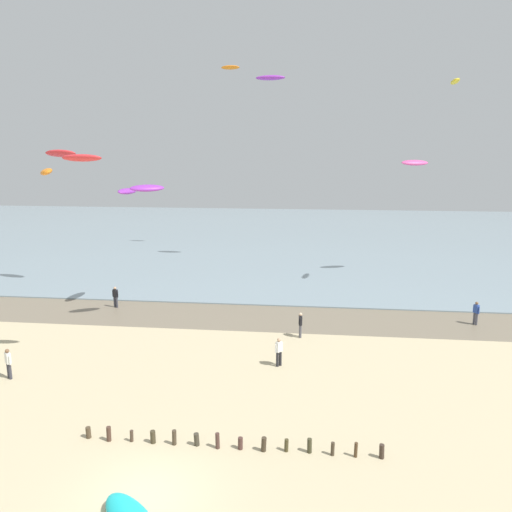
# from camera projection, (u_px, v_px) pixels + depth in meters

# --- Properties ---
(ground_plane) EXTENTS (160.00, 160.00, 0.00)m
(ground_plane) POSITION_uv_depth(u_px,v_px,m) (144.00, 497.00, 17.40)
(ground_plane) COLOR #C6B58C
(wet_sand_strip) EXTENTS (120.00, 5.91, 0.01)m
(wet_sand_strip) POSITION_uv_depth(u_px,v_px,m) (232.00, 317.00, 36.64)
(wet_sand_strip) COLOR #7A6D59
(wet_sand_strip) RESTS_ON ground
(sea) EXTENTS (160.00, 70.00, 0.10)m
(sea) POSITION_uv_depth(u_px,v_px,m) (272.00, 235.00, 73.56)
(sea) COLOR #7F939E
(sea) RESTS_ON ground
(groyne_near) EXTENTS (12.61, 0.35, 0.69)m
(groyne_near) POSITION_uv_depth(u_px,v_px,m) (223.00, 441.00, 20.25)
(groyne_near) COLOR #4B3C2A
(groyne_near) RESTS_ON ground
(person_nearest_camera) EXTENTS (0.36, 0.51, 1.71)m
(person_nearest_camera) POSITION_uv_depth(u_px,v_px,m) (476.00, 312.00, 34.79)
(person_nearest_camera) COLOR #4C4C56
(person_nearest_camera) RESTS_ON ground
(person_by_waterline) EXTENTS (0.43, 0.42, 1.71)m
(person_by_waterline) POSITION_uv_depth(u_px,v_px,m) (279.00, 351.00, 27.96)
(person_by_waterline) COLOR #232328
(person_by_waterline) RESTS_ON ground
(person_left_flank) EXTENTS (0.47, 0.39, 1.71)m
(person_left_flank) POSITION_uv_depth(u_px,v_px,m) (8.00, 363.00, 26.39)
(person_left_flank) COLOR #383842
(person_left_flank) RESTS_ON ground
(person_right_flank) EXTENTS (0.25, 0.57, 1.71)m
(person_right_flank) POSITION_uv_depth(u_px,v_px,m) (300.00, 324.00, 32.38)
(person_right_flank) COLOR #4C4C56
(person_right_flank) RESTS_ON ground
(person_far_down_beach) EXTENTS (0.54, 0.32, 1.71)m
(person_far_down_beach) POSITION_uv_depth(u_px,v_px,m) (115.00, 296.00, 38.70)
(person_far_down_beach) COLOR #383842
(person_far_down_beach) RESTS_ON ground
(kite_aloft_0) EXTENTS (1.19, 2.32, 0.57)m
(kite_aloft_0) POSITION_uv_depth(u_px,v_px,m) (455.00, 81.00, 39.01)
(kite_aloft_0) COLOR yellow
(kite_aloft_1) EXTENTS (3.11, 1.13, 0.52)m
(kite_aloft_1) POSITION_uv_depth(u_px,v_px,m) (270.00, 78.00, 49.99)
(kite_aloft_1) COLOR purple
(kite_aloft_2) EXTENTS (3.46, 2.00, 0.91)m
(kite_aloft_2) POSITION_uv_depth(u_px,v_px,m) (60.00, 153.00, 42.15)
(kite_aloft_2) COLOR red
(kite_aloft_3) EXTENTS (2.16, 0.83, 0.54)m
(kite_aloft_3) POSITION_uv_depth(u_px,v_px,m) (82.00, 158.00, 25.43)
(kite_aloft_3) COLOR red
(kite_aloft_5) EXTENTS (2.44, 1.87, 0.65)m
(kite_aloft_5) POSITION_uv_depth(u_px,v_px,m) (147.00, 188.00, 32.93)
(kite_aloft_5) COLOR purple
(kite_aloft_6) EXTENTS (2.22, 0.87, 0.60)m
(kite_aloft_6) POSITION_uv_depth(u_px,v_px,m) (230.00, 67.00, 56.58)
(kite_aloft_6) COLOR orange
(kite_aloft_7) EXTENTS (1.19, 2.64, 0.58)m
(kite_aloft_7) POSITION_uv_depth(u_px,v_px,m) (127.00, 191.00, 36.64)
(kite_aloft_7) COLOR purple
(kite_aloft_8) EXTENTS (2.98, 1.91, 0.76)m
(kite_aloft_8) POSITION_uv_depth(u_px,v_px,m) (415.00, 163.00, 46.47)
(kite_aloft_8) COLOR #E54C99
(kite_aloft_9) EXTENTS (2.06, 2.50, 0.65)m
(kite_aloft_9) POSITION_uv_depth(u_px,v_px,m) (46.00, 172.00, 32.07)
(kite_aloft_9) COLOR orange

